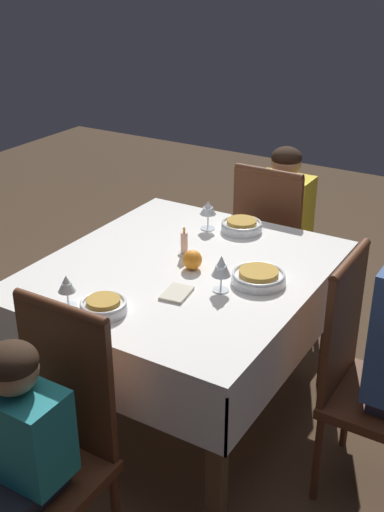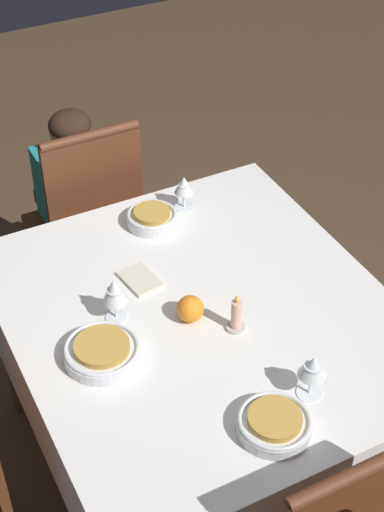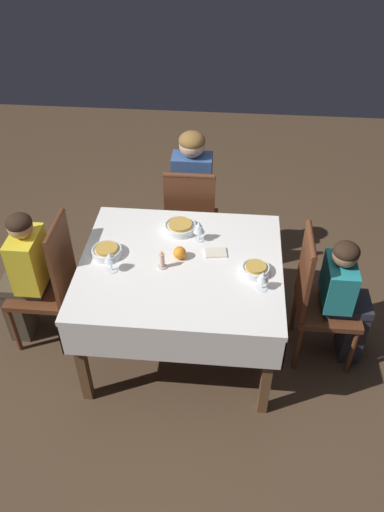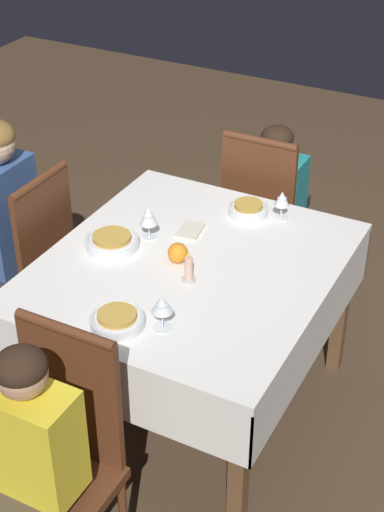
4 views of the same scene
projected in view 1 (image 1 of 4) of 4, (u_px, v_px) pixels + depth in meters
The scene contains 16 objects.
ground_plane at pixel (183, 414), 3.04m from camera, with size 8.00×8.00×0.00m, color #4C3826.
dining_table at pixel (182, 287), 2.75m from camera, with size 1.27×1.12×0.78m.
chair_south at pixel (366, 373), 2.44m from camera, with size 0.41×0.41×1.00m.
chair_east at pixel (273, 246), 3.49m from camera, with size 0.41×0.41×1.00m.
chair_west at pixel (50, 441), 2.11m from camera, with size 0.41×0.41×1.00m.
person_child_yellow at pixel (286, 228), 3.60m from camera, with size 0.33×0.30×1.06m.
person_child_teal at pixel (10, 475), 1.97m from camera, with size 0.33×0.30×0.97m.
bowl_south at pixel (258, 277), 2.57m from camera, with size 0.22×0.22×0.06m.
wine_glass_south at pixel (221, 267), 2.48m from camera, with size 0.08×0.08×0.15m.
bowl_east at pixel (242, 225), 3.04m from camera, with size 0.20×0.20×0.06m.
wine_glass_east at pixel (208, 209), 3.03m from camera, with size 0.08×0.08×0.14m.
bowl_west at pixel (104, 306), 2.36m from camera, with size 0.17×0.17×0.06m.
wine_glass_west at pixel (67, 285), 2.37m from camera, with size 0.07×0.07×0.13m.
candle_centerpiece at pixel (184, 245), 2.79m from camera, with size 0.06×0.06×0.13m.
orange_fruit at pixel (192, 260), 2.67m from camera, with size 0.08×0.08×0.08m, color orange.
napkin_red_folded at pixel (177, 293), 2.49m from camera, with size 0.15×0.11×0.01m.
Camera 1 is at (-2.05, -1.28, 1.99)m, focal length 45.00 mm.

